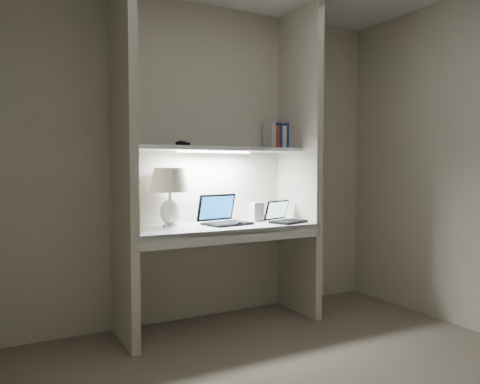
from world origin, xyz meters
TOP-DOWN VIEW (x-y plane):
  - back_wall at (0.00, 1.50)m, footprint 3.20×0.01m
  - alcove_panel_left at (-0.73, 1.23)m, footprint 0.06×0.55m
  - alcove_panel_right at (0.73, 1.23)m, footprint 0.06×0.55m
  - desk at (0.00, 1.23)m, footprint 1.40×0.55m
  - desk_apron at (0.00, 0.96)m, footprint 1.46×0.03m
  - shelf at (0.00, 1.32)m, footprint 1.40×0.36m
  - strip_light at (0.00, 1.32)m, footprint 0.60×0.04m
  - table_lamp at (-0.36, 1.32)m, footprint 0.30×0.30m
  - laptop_main at (0.05, 1.28)m, footprint 0.39×0.35m
  - laptop_netbook at (0.53, 1.15)m, footprint 0.33×0.31m
  - speaker at (0.37, 1.32)m, footprint 0.12×0.10m
  - mouse at (0.11, 1.13)m, footprint 0.10×0.08m
  - cable_coil at (0.11, 1.26)m, footprint 0.13×0.13m
  - sticky_note at (-0.64, 1.20)m, footprint 0.07×0.07m
  - book_row at (0.63, 1.41)m, footprint 0.21×0.14m
  - shelf_box at (-0.64, 1.40)m, footprint 0.08×0.06m
  - shelf_gadget at (-0.25, 1.36)m, footprint 0.11×0.09m

SIDE VIEW (x-z plane):
  - desk_apron at x=0.00m, z-range 0.67..0.77m
  - desk at x=0.00m, z-range 0.73..0.77m
  - sticky_note at x=-0.64m, z-range 0.77..0.77m
  - cable_coil at x=0.11m, z-range 0.77..0.78m
  - mouse at x=0.11m, z-range 0.77..0.80m
  - laptop_netbook at x=0.53m, z-range 0.72..0.90m
  - laptop_main at x=0.05m, z-range 0.71..0.94m
  - speaker at x=0.37m, z-range 0.77..0.92m
  - table_lamp at x=-0.36m, z-range 0.85..1.28m
  - back_wall at x=0.00m, z-range 0.00..2.50m
  - alcove_panel_left at x=-0.73m, z-range 0.00..2.50m
  - alcove_panel_right at x=0.73m, z-range 0.00..2.50m
  - strip_light at x=0.00m, z-range 1.32..1.34m
  - shelf at x=0.00m, z-range 1.34..1.36m
  - shelf_gadget at x=-0.25m, z-range 1.37..1.41m
  - shelf_box at x=-0.64m, z-range 1.36..1.47m
  - book_row at x=0.63m, z-range 1.36..1.58m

